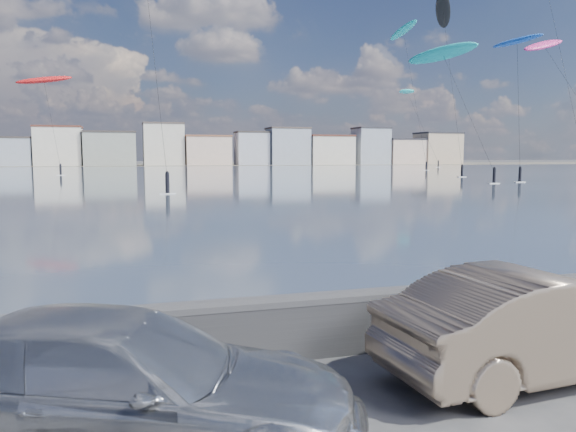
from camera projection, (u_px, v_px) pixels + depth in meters
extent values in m
cube|color=#364550|center=(136.00, 175.00, 93.75)|extent=(500.00, 177.00, 0.00)
cube|color=#4C473D|center=(129.00, 165.00, 197.30)|extent=(500.00, 60.00, 0.00)
cube|color=#28282B|center=(251.00, 335.00, 8.95)|extent=(400.00, 0.35, 0.90)
cylinder|color=#28282B|center=(251.00, 308.00, 8.91)|extent=(400.00, 0.36, 0.36)
cube|color=#9EA8B7|center=(12.00, 152.00, 173.74)|extent=(12.00, 10.00, 8.50)
cube|color=#383330|center=(11.00, 138.00, 173.25)|extent=(12.24, 10.20, 0.60)
cube|color=silver|center=(59.00, 147.00, 177.31)|extent=(14.00, 11.00, 12.00)
cube|color=#562D23|center=(58.00, 127.00, 176.63)|extent=(14.28, 11.22, 0.60)
cube|color=gray|center=(110.00, 149.00, 181.71)|extent=(16.00, 13.00, 10.50)
cube|color=#383330|center=(110.00, 132.00, 181.11)|extent=(16.32, 13.26, 0.60)
cube|color=beige|center=(164.00, 145.00, 186.28)|extent=(13.00, 10.00, 13.50)
cube|color=#4C423D|center=(163.00, 124.00, 185.53)|extent=(13.26, 10.20, 0.60)
cube|color=beige|center=(207.00, 151.00, 190.54)|extent=(15.00, 12.00, 9.50)
cube|color=brown|center=(207.00, 136.00, 189.99)|extent=(15.30, 12.24, 0.60)
cube|color=#B2B7C6|center=(252.00, 149.00, 194.77)|extent=(11.00, 9.00, 11.00)
cube|color=#383330|center=(252.00, 132.00, 194.15)|extent=(11.22, 9.18, 0.60)
cube|color=#9EA8B7|center=(288.00, 147.00, 198.31)|extent=(14.00, 11.00, 12.50)
cube|color=#4C423D|center=(288.00, 128.00, 197.61)|extent=(14.28, 11.22, 0.60)
cube|color=silver|center=(329.00, 151.00, 202.77)|extent=(16.00, 12.00, 10.00)
cube|color=#562D23|center=(329.00, 136.00, 202.20)|extent=(16.32, 12.24, 0.60)
cube|color=#9EA8B7|center=(371.00, 147.00, 207.20)|extent=(12.00, 10.00, 13.00)
cube|color=#2D2D33|center=(371.00, 128.00, 206.47)|extent=(12.24, 10.20, 0.60)
cube|color=beige|center=(404.00, 152.00, 211.18)|extent=(14.00, 11.00, 9.00)
cube|color=#2D2D33|center=(404.00, 139.00, 210.66)|extent=(14.28, 11.22, 0.60)
cube|color=#CCB293|center=(438.00, 149.00, 215.08)|extent=(15.00, 12.00, 11.50)
cube|color=#2D2D33|center=(438.00, 133.00, 214.43)|extent=(15.30, 12.24, 0.60)
imported|color=#ADAFB3|center=(121.00, 386.00, 6.16)|extent=(5.86, 3.96, 1.57)
imported|color=gray|center=(540.00, 323.00, 8.36)|extent=(5.07, 2.12, 1.63)
ellipsoid|color=#19BFBF|center=(407.00, 91.00, 167.74)|extent=(9.27, 8.23, 2.25)
cube|color=white|center=(438.00, 167.00, 157.57)|extent=(1.40, 0.42, 0.08)
cylinder|color=black|center=(438.00, 164.00, 157.48)|extent=(0.36, 0.36, 1.70)
sphere|color=black|center=(438.00, 161.00, 157.38)|extent=(0.28, 0.28, 0.28)
cylinder|color=black|center=(422.00, 126.00, 162.59)|extent=(2.89, 14.02, 21.10)
ellipsoid|color=#19BFBF|center=(442.00, 53.00, 79.48)|extent=(9.07, 8.98, 3.85)
cube|color=white|center=(494.00, 183.00, 66.06)|extent=(1.40, 0.42, 0.08)
cylinder|color=black|center=(494.00, 176.00, 65.96)|extent=(0.36, 0.36, 1.70)
sphere|color=black|center=(494.00, 168.00, 65.86)|extent=(0.28, 0.28, 0.28)
cylinder|color=black|center=(466.00, 107.00, 72.70)|extent=(2.06, 15.49, 16.44)
ellipsoid|color=black|center=(443.00, 11.00, 93.18)|extent=(6.70, 8.49, 5.26)
cube|color=white|center=(462.00, 177.00, 85.88)|extent=(1.40, 0.42, 0.08)
cylinder|color=black|center=(462.00, 171.00, 85.78)|extent=(0.36, 0.36, 1.70)
sphere|color=black|center=(462.00, 165.00, 85.68)|extent=(0.28, 0.28, 0.28)
cylinder|color=black|center=(452.00, 86.00, 89.46)|extent=(2.09, 10.15, 25.99)
ellipsoid|color=#19BFBF|center=(403.00, 30.00, 128.90)|extent=(3.79, 11.07, 3.81)
cube|color=white|center=(426.00, 170.00, 125.02)|extent=(1.40, 0.42, 0.08)
cylinder|color=black|center=(426.00, 166.00, 124.92)|extent=(0.36, 0.36, 1.70)
sphere|color=black|center=(426.00, 162.00, 124.82)|extent=(0.28, 0.28, 0.28)
cylinder|color=black|center=(415.00, 96.00, 126.89)|extent=(2.13, 8.31, 30.66)
cube|color=white|center=(168.00, 194.00, 48.10)|extent=(1.40, 0.42, 0.08)
cylinder|color=black|center=(167.00, 183.00, 48.00)|extent=(0.36, 0.36, 1.70)
sphere|color=black|center=(167.00, 173.00, 47.91)|extent=(0.28, 0.28, 0.28)
cylinder|color=black|center=(148.00, 1.00, 50.07)|extent=(2.10, 8.58, 31.48)
ellipsoid|color=#E5338C|center=(543.00, 45.00, 89.80)|extent=(10.06, 5.44, 4.06)
ellipsoid|color=red|center=(44.00, 80.00, 98.77)|extent=(10.42, 5.29, 2.64)
cube|color=white|center=(61.00, 175.00, 93.19)|extent=(1.40, 0.42, 0.08)
cylinder|color=black|center=(61.00, 170.00, 93.10)|extent=(0.36, 0.36, 1.70)
sphere|color=black|center=(60.00, 164.00, 93.00)|extent=(0.28, 0.28, 0.28)
cylinder|color=black|center=(52.00, 122.00, 95.91)|extent=(3.05, 8.61, 15.27)
ellipsoid|color=blue|center=(517.00, 41.00, 74.50)|extent=(4.25, 7.96, 1.43)
cube|color=white|center=(520.00, 182.00, 69.18)|extent=(1.40, 0.42, 0.08)
cylinder|color=black|center=(520.00, 175.00, 69.08)|extent=(0.36, 0.36, 1.70)
sphere|color=black|center=(520.00, 167.00, 68.98)|extent=(0.28, 0.28, 0.28)
cylinder|color=black|center=(519.00, 104.00, 71.77)|extent=(3.88, 6.57, 17.17)
cylinder|color=black|center=(564.00, 69.00, 74.70)|extent=(0.16, 9.65, 27.04)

